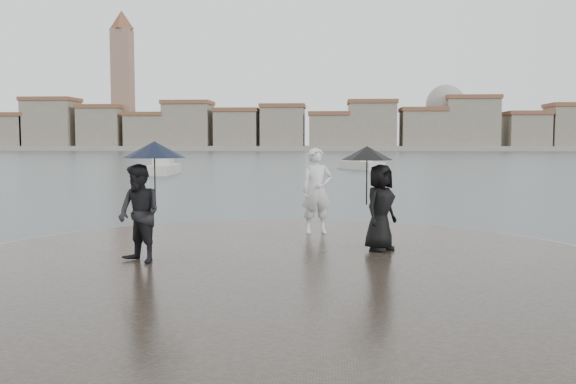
{
  "coord_description": "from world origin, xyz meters",
  "views": [
    {
      "loc": [
        0.82,
        -7.14,
        2.4
      ],
      "look_at": [
        0.0,
        4.8,
        1.45
      ],
      "focal_mm": 40.0,
      "sensor_mm": 36.0,
      "label": 1
    }
  ],
  "objects": [
    {
      "name": "visitor_right",
      "position": [
        1.65,
        4.84,
        1.46
      ],
      "size": [
        1.19,
        1.07,
        1.95
      ],
      "color": "black",
      "rests_on": "quay_tip"
    },
    {
      "name": "statue",
      "position": [
        0.49,
        7.0,
        1.31
      ],
      "size": [
        0.78,
        0.61,
        1.89
      ],
      "primitive_type": "imported",
      "rotation": [
        0.0,
        0.0,
        0.25
      ],
      "color": "silver",
      "rests_on": "quay_tip"
    },
    {
      "name": "quay_tip",
      "position": [
        0.0,
        3.5,
        0.18
      ],
      "size": [
        11.9,
        11.9,
        0.36
      ],
      "primitive_type": "cylinder",
      "color": "#2D261E",
      "rests_on": "ground"
    },
    {
      "name": "boats",
      "position": [
        4.47,
        43.27,
        0.38
      ],
      "size": [
        35.33,
        15.03,
        1.5
      ],
      "color": "beige",
      "rests_on": "ground"
    },
    {
      "name": "ground",
      "position": [
        0.0,
        0.0,
        0.0
      ],
      "size": [
        400.0,
        400.0,
        0.0
      ],
      "primitive_type": "plane",
      "color": "#2B3835",
      "rests_on": "ground"
    },
    {
      "name": "far_skyline",
      "position": [
        -6.29,
        160.71,
        5.61
      ],
      "size": [
        260.0,
        20.0,
        37.0
      ],
      "color": "gray",
      "rests_on": "ground"
    },
    {
      "name": "visitor_left",
      "position": [
        -2.34,
        3.37,
        1.48
      ],
      "size": [
        1.28,
        1.11,
        2.04
      ],
      "color": "black",
      "rests_on": "quay_tip"
    },
    {
      "name": "kerb_ring",
      "position": [
        0.0,
        3.5,
        0.16
      ],
      "size": [
        12.5,
        12.5,
        0.32
      ],
      "primitive_type": "cylinder",
      "color": "gray",
      "rests_on": "ground"
    }
  ]
}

